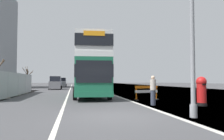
# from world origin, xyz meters

# --- Properties ---
(ground) EXTENTS (140.00, 280.00, 0.10)m
(ground) POSITION_xyz_m (0.56, 0.10, -0.05)
(ground) COLOR #424244
(double_decker_bus) EXTENTS (3.11, 10.94, 4.88)m
(double_decker_bus) POSITION_xyz_m (-0.17, 11.11, 2.59)
(double_decker_bus) COLOR #196042
(double_decker_bus) RESTS_ON ground
(lamppost_foreground) EXTENTS (0.29, 0.70, 8.23)m
(lamppost_foreground) POSITION_xyz_m (2.90, -0.87, 3.88)
(lamppost_foreground) COLOR gray
(lamppost_foreground) RESTS_ON ground
(red_pillar_postbox) EXTENTS (0.59, 0.59, 1.66)m
(red_pillar_postbox) POSITION_xyz_m (5.50, 2.84, 0.91)
(red_pillar_postbox) COLOR black
(red_pillar_postbox) RESTS_ON ground
(roadworks_barrier) EXTENTS (1.91, 0.88, 1.06)m
(roadworks_barrier) POSITION_xyz_m (3.63, 7.09, 0.67)
(roadworks_barrier) COLOR orange
(roadworks_barrier) RESTS_ON ground
(construction_site_fence) EXTENTS (0.44, 13.80, 2.19)m
(construction_site_fence) POSITION_xyz_m (-6.86, 13.59, 1.05)
(construction_site_fence) COLOR #A8AAAD
(construction_site_fence) RESTS_ON ground
(car_oncoming_near) EXTENTS (1.99, 4.04, 2.13)m
(car_oncoming_near) POSITION_xyz_m (-4.57, 29.00, 0.99)
(car_oncoming_near) COLOR slate
(car_oncoming_near) RESTS_ON ground
(car_receding_mid) EXTENTS (1.96, 3.83, 2.22)m
(car_receding_mid) POSITION_xyz_m (-0.38, 38.16, 1.03)
(car_receding_mid) COLOR gray
(car_receding_mid) RESTS_ON ground
(car_receding_far) EXTENTS (1.99, 4.34, 2.10)m
(car_receding_far) POSITION_xyz_m (-4.31, 46.23, 0.98)
(car_receding_far) COLOR gray
(car_receding_far) RESTS_ON ground
(car_far_side) EXTENTS (2.09, 3.95, 2.16)m
(car_far_side) POSITION_xyz_m (-0.01, 54.91, 1.01)
(car_far_side) COLOR navy
(car_far_side) RESTS_ON ground
(bare_tree_far_verge_mid) EXTENTS (2.54, 2.31, 5.05)m
(bare_tree_far_verge_mid) POSITION_xyz_m (-13.02, 50.19, 2.63)
(bare_tree_far_verge_mid) COLOR #4C3D2D
(bare_tree_far_verge_mid) RESTS_ON ground
(pedestrian_at_kerb) EXTENTS (0.34, 0.34, 1.72)m
(pedestrian_at_kerb) POSITION_xyz_m (2.88, 3.58, 0.87)
(pedestrian_at_kerb) COLOR #2D3342
(pedestrian_at_kerb) RESTS_ON ground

